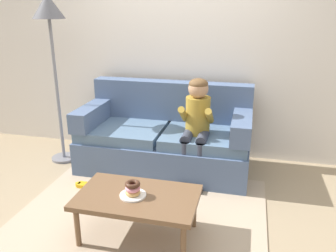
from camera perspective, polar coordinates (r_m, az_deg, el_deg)
The scene contains 12 objects.
ground at distance 3.38m, azimuth -3.42°, elevation -12.81°, with size 10.00×10.00×0.00m, color #9E896B.
wall_back at distance 4.24m, azimuth 1.88°, elevation 13.89°, with size 8.00×0.10×2.80m, color silver.
area_rug at distance 3.18m, azimuth -4.78°, elevation -15.02°, with size 2.20×1.92×0.01m, color tan.
couch at distance 3.97m, azimuth -0.40°, elevation -2.14°, with size 1.90×0.90×0.96m.
coffee_table at distance 2.79m, azimuth -5.08°, elevation -12.08°, with size 0.96×0.58×0.39m.
person_child at distance 3.60m, azimuth 4.76°, elevation 0.96°, with size 0.34×0.58×1.10m.
plate at distance 2.76m, azimuth -5.84°, elevation -11.34°, with size 0.21×0.21×0.01m, color white.
donut at distance 2.75m, azimuth -5.86°, elevation -10.89°, with size 0.12×0.12×0.04m, color tan.
donut_second at distance 2.73m, azimuth -5.88°, elevation -10.24°, with size 0.12×0.12×0.04m, color pink.
donut_third at distance 2.71m, azimuth -5.91°, elevation -9.57°, with size 0.12×0.12×0.04m, color #422619.
toy_controller at distance 3.73m, azimuth -13.52°, elevation -9.63°, with size 0.23×0.09×0.05m.
floor_lamp at distance 4.11m, azimuth -19.03°, elevation 15.71°, with size 0.35×0.35×1.93m.
Camera 1 is at (0.87, -2.74, 1.79)m, focal length 36.72 mm.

